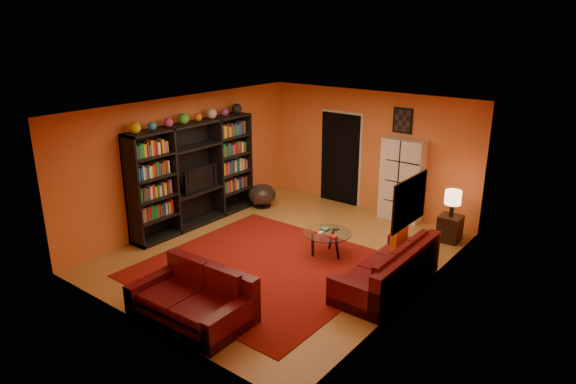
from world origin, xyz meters
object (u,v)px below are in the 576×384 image
Objects in this scene: entertainment_unit at (194,175)px; coffee_table at (327,235)px; tv at (198,178)px; table_lamp at (453,198)px; loveseat at (196,298)px; bowl_chair at (262,195)px; storage_cabinet at (402,180)px; sofa at (391,271)px; side_table at (450,228)px.

entertainment_unit is 3.55× the size of coffee_table.
tv is 1.03× the size of coffee_table.
tv is 4.96m from table_lamp.
loveseat is 4.58m from bowl_chair.
tv reaches higher than loveseat.
entertainment_unit is at bearing -152.23° from table_lamp.
storage_cabinet is 3.09m from bowl_chair.
bowl_chair is at bearing 157.87° from sofa.
storage_cabinet is at bearing 23.36° from bowl_chair.
sofa is 4.31m from bowl_chair.
tv is at bearing 178.97° from sofa.
table_lamp is at bearing 88.71° from sofa.
storage_cabinet is (3.14, 2.75, -0.11)m from tv.
entertainment_unit is 1.76× the size of loveseat.
storage_cabinet is 1.47m from side_table.
entertainment_unit is 3.44× the size of tv.
coffee_table is 2.48m from storage_cabinet.
tv is at bearing -173.49° from coffee_table.
sofa is at bearing -90.78° from side_table.
loveseat is 3.40× the size of side_table.
tv is 1.39× the size of bowl_chair.
sofa is 4.22× the size of table_lamp.
tv is 0.41× the size of sofa.
sofa is at bearing 0.10° from entertainment_unit.
loveseat is at bearing -110.96° from table_lamp.
loveseat is (-1.79, -2.42, -0.00)m from sofa.
entertainment_unit is 5.97× the size of table_lamp.
tv reaches higher than side_table.
bowl_chair is (-2.79, -1.20, -0.58)m from storage_cabinet.
side_table is at bearing 88.71° from sofa.
coffee_table is 1.35× the size of bowl_chair.
sofa is 2.51× the size of coffee_table.
side_table is at bearing 10.42° from bowl_chair.
table_lamp reaches higher than loveseat.
tv is 5.01m from side_table.
entertainment_unit is 4.48m from sofa.
loveseat is at bearing -42.60° from entertainment_unit.
side_table is (4.39, 2.29, -0.72)m from tv.
bowl_chair is at bearing -169.58° from side_table.
bowl_chair is 4.15m from table_lamp.
entertainment_unit reaches higher than storage_cabinet.
loveseat is 5.12m from table_lamp.
entertainment_unit is 0.10m from tv.
side_table is 0.61m from table_lamp.
loveseat is 5.27m from storage_cabinet.
entertainment_unit reaches higher than loveseat.
entertainment_unit is 1.74× the size of storage_cabinet.
storage_cabinet is at bearing 159.82° from table_lamp.
side_table is (0.03, 2.33, -0.04)m from sofa.
sofa is (4.41, 0.01, -0.76)m from entertainment_unit.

